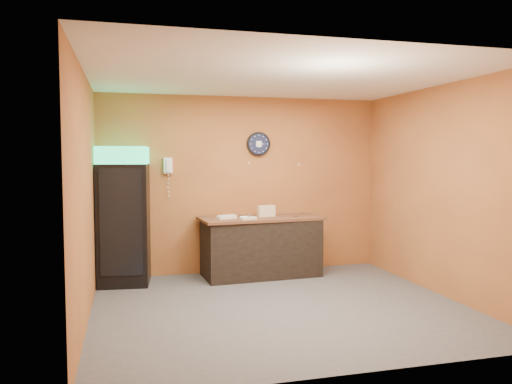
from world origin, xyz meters
name	(u,v)px	position (x,y,z in m)	size (l,w,h in m)	color
floor	(280,306)	(0.00, 0.00, 0.00)	(4.50, 4.50, 0.00)	#47474C
back_wall	(243,185)	(0.00, 2.00, 1.40)	(4.50, 0.02, 2.80)	#AE6831
left_wall	(85,197)	(-2.25, 0.00, 1.40)	(0.02, 4.00, 2.80)	#AE6831
right_wall	(442,190)	(2.25, 0.00, 1.40)	(0.02, 4.00, 2.80)	#AE6831
ceiling	(281,77)	(0.00, 0.00, 2.80)	(4.50, 4.00, 0.02)	white
beverage_cooler	(124,218)	(-1.85, 1.61, 0.97)	(0.77, 0.78, 1.99)	black
prep_counter	(261,248)	(0.19, 1.61, 0.44)	(1.76, 0.78, 0.88)	black
wall_clock	(258,144)	(0.25, 1.97, 2.05)	(0.38, 0.06, 0.38)	black
wall_phone	(168,165)	(-1.19, 1.95, 1.71)	(0.13, 0.11, 0.24)	white
butcher_paper	(261,218)	(0.19, 1.61, 0.90)	(1.87, 0.82, 0.04)	brown
sub_roll_stack	(266,211)	(0.29, 1.63, 1.01)	(0.28, 0.14, 0.17)	beige
wrapped_sandwich_left	(227,217)	(-0.37, 1.51, 0.94)	(0.30, 0.12, 0.04)	silver
wrapped_sandwich_mid	(248,218)	(-0.07, 1.35, 0.94)	(0.25, 0.10, 0.04)	silver
wrapped_sandwich_right	(227,216)	(-0.34, 1.64, 0.94)	(0.29, 0.11, 0.04)	silver
kitchen_tool	(249,215)	(0.01, 1.61, 0.95)	(0.06, 0.06, 0.06)	silver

